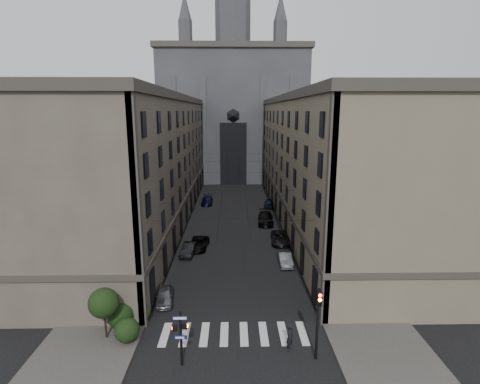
{
  "coord_description": "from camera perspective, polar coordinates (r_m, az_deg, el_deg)",
  "views": [
    {
      "loc": [
        -0.01,
        -20.54,
        16.66
      ],
      "look_at": [
        0.56,
        10.86,
        9.8
      ],
      "focal_mm": 28.0,
      "sensor_mm": 36.0,
      "label": 1
    }
  ],
  "objects": [
    {
      "name": "car_left_near",
      "position": [
        35.02,
        -11.42,
        -15.17
      ],
      "size": [
        1.92,
        3.87,
        1.27
      ],
      "primitive_type": "imported",
      "rotation": [
        0.0,
        0.0,
        0.12
      ],
      "color": "slate",
      "rests_on": "ground"
    },
    {
      "name": "ground",
      "position": [
        26.44,
        -0.87,
        -26.73
      ],
      "size": [
        260.0,
        260.0,
        0.0
      ],
      "primitive_type": "plane",
      "color": "black",
      "rests_on": "ground"
    },
    {
      "name": "car_left_midnear",
      "position": [
        44.95,
        -7.82,
        -8.63
      ],
      "size": [
        1.84,
        4.21,
        1.34
      ],
      "primitive_type": "imported",
      "rotation": [
        0.0,
        0.0,
        -0.11
      ],
      "color": "black",
      "rests_on": "ground"
    },
    {
      "name": "shrub_cluster",
      "position": [
        30.81,
        -18.15,
        -17.18
      ],
      "size": [
        3.9,
        4.4,
        3.9
      ],
      "color": "black",
      "rests_on": "sidewalk_left"
    },
    {
      "name": "sidewalk_left",
      "position": [
        59.84,
        -11.11,
        -4.0
      ],
      "size": [
        7.0,
        80.0,
        0.15
      ],
      "primitive_type": "cube",
      "color": "#383533",
      "rests_on": "ground"
    },
    {
      "name": "car_right_midnear",
      "position": [
        48.57,
        6.18,
        -6.94
      ],
      "size": [
        2.62,
        5.14,
        1.39
      ],
      "primitive_type": "imported",
      "rotation": [
        0.0,
        0.0,
        -0.06
      ],
      "color": "black",
      "rests_on": "ground"
    },
    {
      "name": "car_left_midfar",
      "position": [
        46.71,
        -6.33,
        -7.8
      ],
      "size": [
        2.52,
        4.84,
        1.3
      ],
      "primitive_type": "imported",
      "rotation": [
        0.0,
        0.0,
        -0.08
      ],
      "color": "black",
      "rests_on": "ground"
    },
    {
      "name": "tram_wires",
      "position": [
        56.95,
        -1.01,
        2.81
      ],
      "size": [
        14.0,
        60.0,
        0.43
      ],
      "color": "black",
      "rests_on": "ground"
    },
    {
      "name": "pedestrian_signal_left",
      "position": [
        26.52,
        -9.04,
        -20.57
      ],
      "size": [
        1.02,
        0.38,
        4.0
      ],
      "color": "black",
      "rests_on": "ground"
    },
    {
      "name": "car_right_midfar",
      "position": [
        56.49,
        3.93,
        -3.99
      ],
      "size": [
        2.64,
        5.75,
        1.63
      ],
      "primitive_type": "imported",
      "rotation": [
        0.0,
        0.0,
        -0.06
      ],
      "color": "black",
      "rests_on": "ground"
    },
    {
      "name": "traffic_light_right",
      "position": [
        26.73,
        11.81,
        -17.97
      ],
      "size": [
        0.34,
        0.5,
        5.2
      ],
      "color": "black",
      "rests_on": "ground"
    },
    {
      "name": "gothic_tower",
      "position": [
        95.5,
        -1.05,
        13.0
      ],
      "size": [
        35.0,
        23.0,
        58.0
      ],
      "color": "#2D2D33",
      "rests_on": "ground"
    },
    {
      "name": "building_right",
      "position": [
        58.57,
        12.3,
        4.87
      ],
      "size": [
        13.6,
        60.6,
        18.85
      ],
      "color": "brown",
      "rests_on": "ground"
    },
    {
      "name": "building_left",
      "position": [
        58.57,
        -14.33,
        4.77
      ],
      "size": [
        13.6,
        60.6,
        18.85
      ],
      "color": "#4A4339",
      "rests_on": "ground"
    },
    {
      "name": "sidewalk_right",
      "position": [
        59.85,
        9.15,
        -3.93
      ],
      "size": [
        7.0,
        80.0,
        0.15
      ],
      "primitive_type": "cube",
      "color": "#383533",
      "rests_on": "ground"
    },
    {
      "name": "zebra_crossing",
      "position": [
        30.49,
        -0.91,
        -20.79
      ],
      "size": [
        11.0,
        3.2,
        0.01
      ],
      "primitive_type": "cube",
      "color": "beige",
      "rests_on": "ground"
    },
    {
      "name": "car_left_far",
      "position": [
        68.15,
        -5.04,
        -1.27
      ],
      "size": [
        1.97,
        4.81,
        1.39
      ],
      "primitive_type": "imported",
      "rotation": [
        0.0,
        0.0,
        0.0
      ],
      "color": "black",
      "rests_on": "ground"
    },
    {
      "name": "car_right_far",
      "position": [
        65.7,
        4.42,
        -1.76
      ],
      "size": [
        2.24,
        4.36,
        1.42
      ],
      "primitive_type": "imported",
      "rotation": [
        0.0,
        0.0,
        -0.14
      ],
      "color": "black",
      "rests_on": "ground"
    },
    {
      "name": "car_right_near",
      "position": [
        42.16,
        6.88,
        -10.09
      ],
      "size": [
        1.37,
        3.92,
        1.29
      ],
      "primitive_type": "imported",
      "rotation": [
        0.0,
        0.0,
        0.0
      ],
      "color": "gray",
      "rests_on": "ground"
    },
    {
      "name": "pedestrian",
      "position": [
        28.54,
        7.65,
        -21.06
      ],
      "size": [
        0.7,
        0.85,
        2.01
      ],
      "primitive_type": "imported",
      "rotation": [
        0.0,
        0.0,
        1.23
      ],
      "color": "black",
      "rests_on": "ground"
    }
  ]
}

